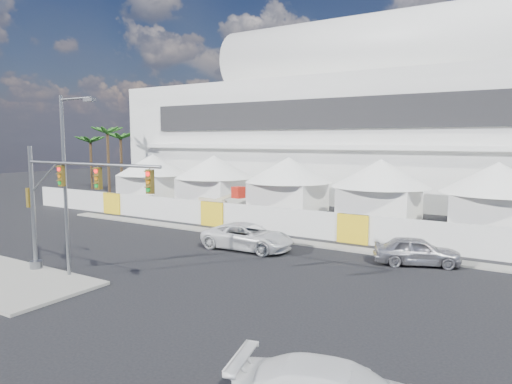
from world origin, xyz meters
The scene contains 12 objects.
ground centered at (0.00, 0.00, 0.00)m, with size 160.00×160.00×0.00m, color black.
median_island centered at (-6.00, -3.00, 0.07)m, with size 10.00×5.00×0.15m, color gray.
stadium centered at (8.71, 41.50, 9.45)m, with size 80.00×24.80×21.98m.
tent_row centered at (0.50, 24.00, 3.15)m, with size 53.40×8.40×5.40m.
hoarding_fence centered at (6.00, 14.50, 1.00)m, with size 70.00×0.25×2.00m, color white.
palm_cluster centered at (-33.46, 29.50, 6.88)m, with size 10.60×10.60×8.55m.
sedan_silver centered at (10.97, 11.07, 0.81)m, with size 4.73×1.90×1.61m, color #A6A5A9.
pickup_curb centered at (0.83, 9.15, 0.84)m, with size 6.01×2.77×1.67m, color silver.
lot_car_c centered at (-16.08, 18.45, 0.64)m, with size 4.40×1.79×1.28m, color silver.
traffic_mast centered at (-4.08, -1.00, 3.88)m, with size 9.60×0.64×6.59m.
streetlight_median centered at (-3.49, -0.80, 5.36)m, with size 2.51×0.25×9.08m.
boom_lift centered at (-7.56, 16.14, 0.89)m, with size 6.69×2.20×3.31m.
Camera 1 is at (16.48, -15.18, 7.05)m, focal length 32.00 mm.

